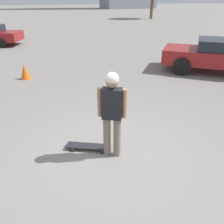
# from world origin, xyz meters

# --- Properties ---
(ground_plane) EXTENTS (220.00, 220.00, 0.00)m
(ground_plane) POSITION_xyz_m (0.00, 0.00, 0.00)
(ground_plane) COLOR gray
(person) EXTENTS (0.36, 0.48, 1.75)m
(person) POSITION_xyz_m (0.00, 0.00, 1.04)
(person) COLOR #7A6B56
(person) RESTS_ON ground_plane
(skateboard) EXTENTS (0.65, 0.92, 0.09)m
(skateboard) POSITION_xyz_m (0.35, 0.40, 0.07)
(skateboard) COLOR #232328
(skateboard) RESTS_ON ground_plane
(car_parked_near) EXTENTS (4.38, 4.56, 1.37)m
(car_parked_near) POSITION_xyz_m (3.44, -6.32, 0.74)
(car_parked_near) COLOR maroon
(car_parked_near) RESTS_ON ground_plane
(traffic_cone) EXTENTS (0.39, 0.39, 0.58)m
(traffic_cone) POSITION_xyz_m (5.70, 1.34, 0.29)
(traffic_cone) COLOR orange
(traffic_cone) RESTS_ON ground_plane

